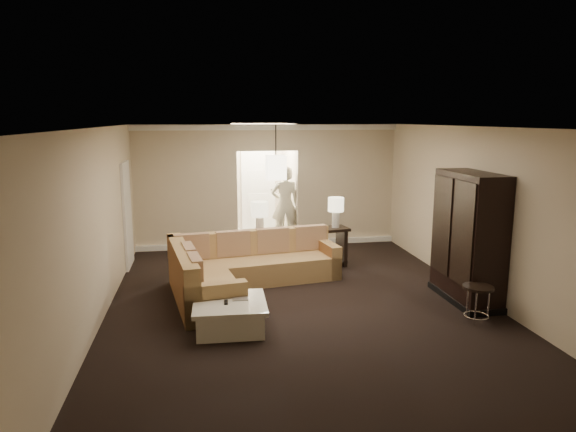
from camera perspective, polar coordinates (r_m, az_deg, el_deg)
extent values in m
plane|color=black|center=(8.27, 1.47, -9.96)|extent=(8.00, 8.00, 0.00)
cube|color=beige|center=(11.78, -2.26, 3.34)|extent=(6.00, 0.04, 2.80)
cube|color=beige|center=(4.18, 12.41, -10.97)|extent=(6.00, 0.04, 2.80)
cube|color=beige|center=(7.88, -20.41, -1.09)|extent=(0.04, 8.00, 2.80)
cube|color=beige|center=(8.95, 20.71, 0.26)|extent=(0.04, 8.00, 2.80)
cube|color=silver|center=(7.73, 1.57, 9.83)|extent=(6.00, 8.00, 0.02)
cube|color=white|center=(11.63, -2.27, 9.82)|extent=(6.00, 0.10, 0.12)
cube|color=white|center=(11.98, -2.18, -3.06)|extent=(6.00, 0.10, 0.12)
cube|color=white|center=(10.65, -17.42, 0.14)|extent=(0.05, 0.90, 2.10)
cube|color=silver|center=(13.01, -2.78, -2.22)|extent=(1.40, 2.00, 0.01)
cube|color=beige|center=(12.70, -5.98, 3.83)|extent=(0.04, 2.00, 2.80)
cube|color=beige|center=(12.87, 0.26, 3.98)|extent=(0.04, 2.00, 2.80)
cube|color=beige|center=(13.75, -3.34, 4.41)|extent=(1.40, 0.04, 2.80)
cube|color=white|center=(13.77, -3.31, 2.94)|extent=(0.90, 0.05, 2.10)
cube|color=brown|center=(9.42, -3.60, -6.00)|extent=(3.13, 1.36, 0.42)
cube|color=brown|center=(8.13, -8.78, -8.87)|extent=(1.11, 1.53, 0.42)
cube|color=brown|center=(9.61, -4.14, -2.92)|extent=(3.02, 0.70, 0.46)
cube|color=brown|center=(8.43, -11.69, -5.09)|extent=(0.61, 2.43, 0.46)
cube|color=brown|center=(9.83, 4.40, -4.68)|extent=(0.34, 0.93, 0.62)
cube|color=brown|center=(7.53, -8.01, -9.65)|extent=(0.93, 0.34, 0.62)
cube|color=#936B4E|center=(9.35, -10.67, -3.34)|extent=(0.64, 0.25, 0.46)
cube|color=#936B4E|center=(9.48, -6.13, -3.02)|extent=(0.64, 0.25, 0.46)
cube|color=#936B4E|center=(9.66, -1.75, -2.70)|extent=(0.64, 0.25, 0.46)
cube|color=#936B4E|center=(9.90, 2.45, -2.37)|extent=(0.64, 0.25, 0.46)
cube|color=#936B4E|center=(8.53, -10.97, -4.73)|extent=(0.25, 0.62, 0.46)
cube|color=#936B4E|center=(7.86, -10.28, -6.05)|extent=(0.25, 0.62, 0.46)
cube|color=silver|center=(7.42, -6.46, -11.10)|extent=(0.94, 0.94, 0.34)
cube|color=silver|center=(7.34, -6.50, -9.64)|extent=(1.05, 1.05, 0.06)
cube|color=black|center=(7.28, -6.90, -9.49)|extent=(0.06, 0.16, 0.02)
cube|color=beige|center=(7.48, -5.35, -8.95)|extent=(0.23, 0.31, 0.01)
cube|color=black|center=(10.00, 1.19, -1.73)|extent=(2.09, 0.80, 0.06)
cube|color=black|center=(9.81, -3.90, -4.34)|extent=(0.14, 0.42, 0.74)
cube|color=black|center=(10.44, 5.96, -3.44)|extent=(0.14, 0.42, 0.74)
cube|color=black|center=(10.16, 1.18, -5.31)|extent=(1.99, 0.74, 0.04)
cube|color=black|center=(8.72, 19.44, -2.27)|extent=(0.58, 1.40, 2.10)
cube|color=black|center=(8.25, 18.85, -1.90)|extent=(0.03, 0.62, 1.60)
cube|color=black|center=(8.86, 16.71, -0.93)|extent=(0.03, 0.62, 1.60)
cube|color=black|center=(8.99, 19.04, -8.49)|extent=(0.62, 1.46, 0.10)
cylinder|color=black|center=(7.97, 20.39, -7.45)|extent=(0.44, 0.44, 0.04)
torus|color=silver|center=(8.11, 20.19, -10.32)|extent=(0.36, 0.36, 0.02)
cylinder|color=silver|center=(8.12, 21.37, -9.18)|extent=(0.02, 0.02, 0.52)
cylinder|color=silver|center=(8.15, 19.30, -8.97)|extent=(0.02, 0.02, 0.52)
cylinder|color=silver|center=(7.90, 20.12, -9.66)|extent=(0.02, 0.02, 0.52)
cylinder|color=silver|center=(9.71, -3.16, -0.97)|extent=(0.15, 0.15, 0.32)
cylinder|color=beige|center=(9.66, -3.18, 0.78)|extent=(0.32, 0.32, 0.28)
cylinder|color=silver|center=(10.26, 5.32, -0.37)|extent=(0.15, 0.15, 0.32)
cylinder|color=beige|center=(10.20, 5.35, 1.29)|extent=(0.32, 0.32, 0.28)
cylinder|color=black|center=(10.40, -1.36, 8.43)|extent=(0.02, 0.02, 0.60)
cube|color=#FFEFC6|center=(10.44, -1.35, 5.42)|extent=(0.38, 0.38, 0.48)
imported|color=#ECE7C8|center=(12.20, -0.33, 1.76)|extent=(0.77, 0.54, 2.02)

